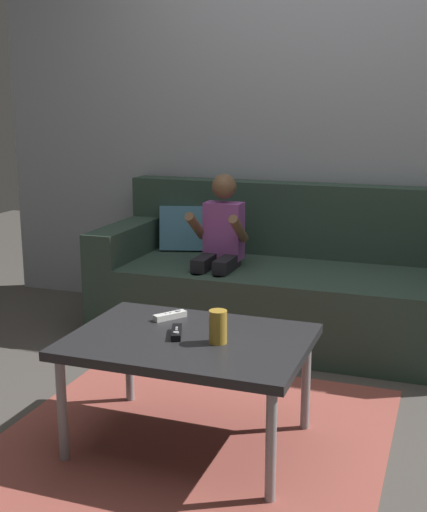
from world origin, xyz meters
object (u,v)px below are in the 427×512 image
at_px(person_seated_on_couch, 219,247).
at_px(soda_can, 218,327).
at_px(game_remote_black_near_edge, 176,332).
at_px(couch, 283,285).
at_px(coffee_table, 189,347).
at_px(game_remote_white_center, 170,316).

relative_size(person_seated_on_couch, soda_can, 7.41).
height_order(game_remote_black_near_edge, soda_can, soda_can).
height_order(couch, coffee_table, couch).
xyz_separation_m(couch, coffee_table, (-0.03, -1.32, 0.10)).
distance_m(game_remote_white_center, soda_can, 0.34).
distance_m(couch, game_remote_black_near_edge, 1.34).
relative_size(coffee_table, game_remote_white_center, 6.53).
bearing_deg(soda_can, person_seated_on_couch, 109.11).
bearing_deg(game_remote_black_near_edge, couch, 86.43).
height_order(person_seated_on_couch, game_remote_black_near_edge, person_seated_on_couch).
bearing_deg(coffee_table, game_remote_black_near_edge, -178.52).
distance_m(coffee_table, soda_can, 0.16).
relative_size(couch, game_remote_white_center, 15.04).
xyz_separation_m(person_seated_on_couch, coffee_table, (0.28, -1.15, -0.13)).
bearing_deg(coffee_table, person_seated_on_couch, 103.90).
xyz_separation_m(person_seated_on_couch, soda_can, (0.40, -1.17, -0.03)).
height_order(coffee_table, game_remote_black_near_edge, game_remote_black_near_edge).
distance_m(game_remote_black_near_edge, game_remote_white_center, 0.20).
height_order(game_remote_black_near_edge, game_remote_white_center, same).
bearing_deg(game_remote_black_near_edge, person_seated_on_couch, 101.50).
bearing_deg(coffee_table, couch, 88.59).
bearing_deg(soda_can, game_remote_black_near_edge, 173.63).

